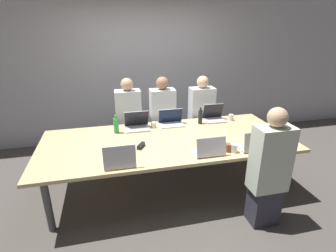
{
  "coord_description": "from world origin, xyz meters",
  "views": [
    {
      "loc": [
        -0.72,
        -3.06,
        2.17
      ],
      "look_at": [
        0.03,
        0.1,
        0.89
      ],
      "focal_mm": 28.0,
      "sensor_mm": 36.0,
      "label": 1
    }
  ],
  "objects_px": {
    "cup_near_midright": "(228,148)",
    "bottle_far_right": "(200,117)",
    "laptop_near_right": "(254,145)",
    "laptop_far_midleft": "(137,124)",
    "cup_near_right": "(234,148)",
    "bottle_far_midleft": "(116,125)",
    "laptop_near_left": "(120,160)",
    "cup_far_right": "(231,117)",
    "person_far_right": "(201,118)",
    "laptop_far_center": "(171,120)",
    "stapler": "(141,146)",
    "laptop_near_midright": "(210,150)",
    "person_far_center": "(163,120)",
    "person_far_midleft": "(129,122)",
    "laptop_far_right": "(214,116)",
    "person_near_right": "(269,171)",
    "cup_far_center": "(153,125)"
  },
  "relations": [
    {
      "from": "laptop_near_left",
      "to": "cup_far_center",
      "type": "height_order",
      "value": "laptop_near_left"
    },
    {
      "from": "person_near_right",
      "to": "laptop_far_right",
      "type": "distance_m",
      "value": 1.48
    },
    {
      "from": "cup_near_midright",
      "to": "stapler",
      "type": "bearing_deg",
      "value": 161.14
    },
    {
      "from": "cup_near_right",
      "to": "person_far_midleft",
      "type": "distance_m",
      "value": 1.87
    },
    {
      "from": "person_far_center",
      "to": "person_far_right",
      "type": "xyz_separation_m",
      "value": [
        0.66,
        -0.05,
        -0.0
      ]
    },
    {
      "from": "cup_near_midright",
      "to": "bottle_far_right",
      "type": "xyz_separation_m",
      "value": [
        -0.0,
        0.96,
        0.06
      ]
    },
    {
      "from": "bottle_far_right",
      "to": "person_far_right",
      "type": "bearing_deg",
      "value": 67.61
    },
    {
      "from": "cup_far_center",
      "to": "laptop_far_center",
      "type": "bearing_deg",
      "value": 11.9
    },
    {
      "from": "person_near_right",
      "to": "laptop_far_center",
      "type": "xyz_separation_m",
      "value": [
        -0.74,
        1.43,
        0.13
      ]
    },
    {
      "from": "laptop_far_center",
      "to": "laptop_far_right",
      "type": "xyz_separation_m",
      "value": [
        0.7,
        0.04,
        0.0
      ]
    },
    {
      "from": "person_near_right",
      "to": "person_far_right",
      "type": "relative_size",
      "value": 1.01
    },
    {
      "from": "laptop_far_right",
      "to": "person_far_right",
      "type": "relative_size",
      "value": 0.23
    },
    {
      "from": "person_near_right",
      "to": "laptop_far_midleft",
      "type": "xyz_separation_m",
      "value": [
        -1.26,
        1.4,
        0.14
      ]
    },
    {
      "from": "laptop_near_left",
      "to": "bottle_far_midleft",
      "type": "height_order",
      "value": "laptop_near_left"
    },
    {
      "from": "cup_near_midright",
      "to": "stapler",
      "type": "height_order",
      "value": "cup_near_midright"
    },
    {
      "from": "laptop_near_left",
      "to": "laptop_far_center",
      "type": "relative_size",
      "value": 0.92
    },
    {
      "from": "laptop_near_right",
      "to": "cup_near_midright",
      "type": "bearing_deg",
      "value": -7.29
    },
    {
      "from": "laptop_near_left",
      "to": "cup_far_right",
      "type": "distance_m",
      "value": 2.08
    },
    {
      "from": "cup_near_midright",
      "to": "cup_far_center",
      "type": "xyz_separation_m",
      "value": [
        -0.73,
        0.96,
        -0.01
      ]
    },
    {
      "from": "cup_far_right",
      "to": "laptop_far_right",
      "type": "bearing_deg",
      "value": 165.95
    },
    {
      "from": "person_far_center",
      "to": "person_far_right",
      "type": "height_order",
      "value": "person_far_center"
    },
    {
      "from": "person_far_midleft",
      "to": "bottle_far_midleft",
      "type": "bearing_deg",
      "value": -111.1
    },
    {
      "from": "person_near_right",
      "to": "cup_far_right",
      "type": "height_order",
      "value": "person_near_right"
    },
    {
      "from": "laptop_near_midright",
      "to": "person_far_center",
      "type": "height_order",
      "value": "person_far_center"
    },
    {
      "from": "laptop_near_midright",
      "to": "person_far_center",
      "type": "distance_m",
      "value": 1.49
    },
    {
      "from": "bottle_far_midleft",
      "to": "bottle_far_right",
      "type": "distance_m",
      "value": 1.26
    },
    {
      "from": "cup_near_midright",
      "to": "person_far_right",
      "type": "distance_m",
      "value": 1.39
    },
    {
      "from": "laptop_far_right",
      "to": "laptop_near_left",
      "type": "bearing_deg",
      "value": -143.97
    },
    {
      "from": "cup_far_center",
      "to": "laptop_far_right",
      "type": "xyz_separation_m",
      "value": [
        0.98,
        0.1,
        0.03
      ]
    },
    {
      "from": "laptop_far_midleft",
      "to": "laptop_far_right",
      "type": "bearing_deg",
      "value": 3.5
    },
    {
      "from": "cup_near_right",
      "to": "bottle_far_midleft",
      "type": "height_order",
      "value": "bottle_far_midleft"
    },
    {
      "from": "laptop_near_left",
      "to": "person_near_right",
      "type": "height_order",
      "value": "person_near_right"
    },
    {
      "from": "bottle_far_midleft",
      "to": "person_far_right",
      "type": "distance_m",
      "value": 1.52
    },
    {
      "from": "laptop_near_right",
      "to": "laptop_far_midleft",
      "type": "xyz_separation_m",
      "value": [
        -1.29,
        1.02,
        0.0
      ]
    },
    {
      "from": "laptop_far_center",
      "to": "cup_far_center",
      "type": "xyz_separation_m",
      "value": [
        -0.28,
        -0.06,
        -0.03
      ]
    },
    {
      "from": "person_near_right",
      "to": "bottle_far_midleft",
      "type": "relative_size",
      "value": 5.37
    },
    {
      "from": "person_near_right",
      "to": "bottle_far_midleft",
      "type": "xyz_separation_m",
      "value": [
        -1.56,
        1.3,
        0.17
      ]
    },
    {
      "from": "laptop_far_center",
      "to": "bottle_far_right",
      "type": "distance_m",
      "value": 0.45
    },
    {
      "from": "laptop_near_midright",
      "to": "person_far_right",
      "type": "distance_m",
      "value": 1.48
    },
    {
      "from": "laptop_far_center",
      "to": "stapler",
      "type": "relative_size",
      "value": 2.44
    },
    {
      "from": "laptop_near_left",
      "to": "person_far_right",
      "type": "bearing_deg",
      "value": -135.24
    },
    {
      "from": "bottle_far_right",
      "to": "cup_near_right",
      "type": "bearing_deg",
      "value": -86.21
    },
    {
      "from": "laptop_far_center",
      "to": "person_far_right",
      "type": "bearing_deg",
      "value": 30.26
    },
    {
      "from": "person_far_center",
      "to": "stapler",
      "type": "height_order",
      "value": "person_far_center"
    },
    {
      "from": "person_far_center",
      "to": "person_far_midleft",
      "type": "bearing_deg",
      "value": 174.88
    },
    {
      "from": "cup_far_right",
      "to": "stapler",
      "type": "bearing_deg",
      "value": -156.87
    },
    {
      "from": "laptop_far_right",
      "to": "laptop_near_midright",
      "type": "bearing_deg",
      "value": -114.85
    },
    {
      "from": "laptop_far_midleft",
      "to": "cup_far_right",
      "type": "relative_size",
      "value": 3.81
    },
    {
      "from": "laptop_near_midright",
      "to": "bottle_far_midleft",
      "type": "relative_size",
      "value": 1.36
    },
    {
      "from": "person_far_right",
      "to": "bottle_far_right",
      "type": "bearing_deg",
      "value": -112.39
    }
  ]
}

